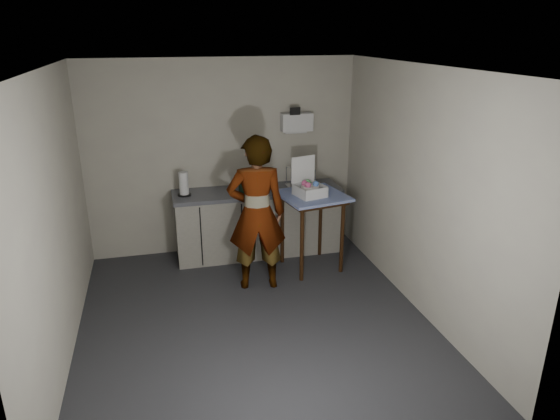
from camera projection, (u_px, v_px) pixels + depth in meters
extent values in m
plane|color=#2C2C31|center=(255.00, 320.00, 5.31)|extent=(4.00, 4.00, 0.00)
cube|color=beige|center=(223.00, 158.00, 6.68)|extent=(3.60, 0.02, 2.60)
cube|color=beige|center=(418.00, 192.00, 5.28)|extent=(0.02, 4.00, 2.60)
cube|color=beige|center=(56.00, 222.00, 4.45)|extent=(0.02, 4.00, 2.60)
cube|color=white|center=(250.00, 68.00, 4.43)|extent=(3.60, 4.00, 0.01)
cube|color=black|center=(258.00, 249.00, 6.94)|extent=(2.20, 0.52, 0.08)
cube|color=#A9A396|center=(258.00, 223.00, 6.81)|extent=(2.20, 0.58, 0.86)
cube|color=#4A4D54|center=(257.00, 191.00, 6.65)|extent=(2.24, 0.62, 0.05)
cube|color=black|center=(201.00, 237.00, 6.36)|extent=(0.02, 0.01, 0.80)
cube|color=black|center=(242.00, 233.00, 6.48)|extent=(0.02, 0.01, 0.80)
cube|color=black|center=(282.00, 229.00, 6.60)|extent=(0.01, 0.01, 0.80)
cube|color=black|center=(320.00, 225.00, 6.73)|extent=(0.02, 0.01, 0.80)
cube|color=white|center=(297.00, 122.00, 6.70)|extent=(0.42, 0.16, 0.24)
cube|color=white|center=(296.00, 132.00, 6.79)|extent=(0.30, 0.06, 0.04)
cube|color=black|center=(295.00, 111.00, 6.55)|extent=(0.14, 0.02, 0.10)
cylinder|color=#321B0B|center=(302.00, 246.00, 6.02)|extent=(0.05, 0.05, 0.91)
cylinder|color=#321B0B|center=(342.00, 238.00, 6.24)|extent=(0.05, 0.05, 0.91)
cylinder|color=#321B0B|center=(282.00, 230.00, 6.50)|extent=(0.05, 0.05, 0.91)
cylinder|color=#321B0B|center=(320.00, 223.00, 6.72)|extent=(0.05, 0.05, 0.91)
cube|color=#321B0B|center=(312.00, 199.00, 6.21)|extent=(0.79, 0.79, 0.05)
cube|color=#1C3BA8|center=(312.00, 196.00, 6.19)|extent=(0.89, 0.89, 0.03)
imported|color=#B2A593|center=(257.00, 214.00, 5.74)|extent=(0.72, 0.52, 1.84)
imported|color=black|center=(244.00, 183.00, 6.48)|extent=(0.14, 0.14, 0.28)
cylinder|color=red|center=(254.00, 185.00, 6.59)|extent=(0.07, 0.07, 0.14)
cylinder|color=black|center=(241.00, 182.00, 6.53)|extent=(0.08, 0.08, 0.27)
cylinder|color=black|center=(184.00, 195.00, 6.42)|extent=(0.17, 0.17, 0.02)
cylinder|color=white|center=(184.00, 183.00, 6.37)|extent=(0.12, 0.12, 0.29)
cube|color=silver|center=(301.00, 186.00, 6.76)|extent=(0.37, 0.28, 0.02)
cylinder|color=silver|center=(291.00, 180.00, 6.57)|extent=(0.01, 0.01, 0.24)
cylinder|color=silver|center=(315.00, 179.00, 6.65)|extent=(0.01, 0.01, 0.24)
cylinder|color=silver|center=(286.00, 175.00, 6.79)|extent=(0.01, 0.01, 0.24)
cylinder|color=silver|center=(310.00, 174.00, 6.87)|extent=(0.01, 0.01, 0.24)
cylinder|color=white|center=(294.00, 179.00, 6.70)|extent=(0.05, 0.21, 0.20)
cylinder|color=white|center=(299.00, 178.00, 6.72)|extent=(0.05, 0.21, 0.20)
cylinder|color=white|center=(305.00, 178.00, 6.74)|extent=(0.05, 0.21, 0.20)
cube|color=white|center=(310.00, 195.00, 6.13)|extent=(0.40, 0.40, 0.01)
cube|color=white|center=(317.00, 194.00, 5.98)|extent=(0.32, 0.09, 0.12)
cube|color=white|center=(303.00, 187.00, 6.24)|extent=(0.32, 0.09, 0.12)
cube|color=white|center=(299.00, 192.00, 6.04)|extent=(0.09, 0.32, 0.12)
cube|color=white|center=(321.00, 188.00, 6.18)|extent=(0.09, 0.32, 0.12)
cube|color=white|center=(303.00, 169.00, 6.17)|extent=(0.32, 0.09, 0.33)
cylinder|color=white|center=(310.00, 190.00, 6.11)|extent=(0.22, 0.22, 0.12)
sphere|color=#E85593|center=(308.00, 185.00, 6.02)|extent=(0.07, 0.07, 0.07)
sphere|color=#5483E4|center=(316.00, 184.00, 6.07)|extent=(0.07, 0.07, 0.07)
sphere|color=#62F072|center=(308.00, 183.00, 6.13)|extent=(0.07, 0.07, 0.07)
sphere|color=#E85593|center=(305.00, 183.00, 6.10)|extent=(0.07, 0.07, 0.07)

